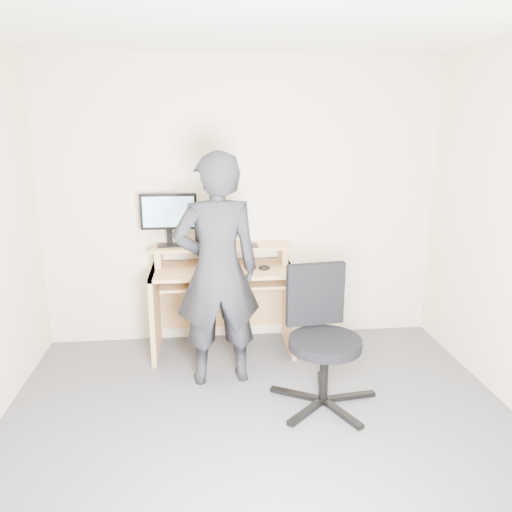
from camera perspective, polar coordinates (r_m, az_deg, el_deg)
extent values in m
plane|color=#56565B|center=(3.26, 1.28, -21.30)|extent=(3.50, 3.50, 0.00)
cube|color=beige|center=(4.43, -1.53, 6.04)|extent=(3.50, 0.02, 2.50)
cube|color=white|center=(2.70, 1.62, 27.12)|extent=(3.50, 3.50, 0.02)
cube|color=tan|center=(4.37, -11.43, -6.27)|extent=(0.04, 0.60, 0.75)
cube|color=tan|center=(4.41, 3.82, -5.80)|extent=(0.04, 0.60, 0.75)
cube|color=tan|center=(4.24, -3.85, -1.53)|extent=(1.20, 0.60, 0.03)
cube|color=tan|center=(4.19, -3.78, -3.08)|extent=(1.02, 0.38, 0.02)
cube|color=tan|center=(4.37, -11.04, -0.04)|extent=(0.05, 0.28, 0.15)
cube|color=tan|center=(4.41, 3.07, 0.34)|extent=(0.05, 0.28, 0.15)
cube|color=tan|center=(4.34, -3.97, 1.08)|extent=(1.20, 0.30, 0.02)
cube|color=tan|center=(4.60, -3.93, -4.25)|extent=(1.20, 0.03, 0.65)
cube|color=black|center=(4.36, -9.79, 1.23)|extent=(0.21, 0.13, 0.01)
cube|color=black|center=(4.37, -9.81, 2.24)|extent=(0.05, 0.04, 0.13)
cube|color=black|center=(4.30, -9.96, 5.03)|extent=(0.48, 0.04, 0.31)
cube|color=#86CDE8|center=(4.28, -9.98, 4.99)|extent=(0.43, 0.01, 0.26)
cube|color=black|center=(4.32, -6.30, 2.49)|extent=(0.10, 0.14, 0.20)
cylinder|color=#B8B8BD|center=(4.32, -3.62, 2.40)|extent=(0.09, 0.09, 0.18)
cube|color=black|center=(4.30, -0.26, 1.22)|extent=(0.07, 0.13, 0.01)
cube|color=black|center=(4.28, -6.55, 1.22)|extent=(0.05, 0.05, 0.03)
torus|color=silver|center=(4.40, -5.48, 1.49)|extent=(0.19, 0.19, 0.06)
cube|color=black|center=(4.17, -4.47, -2.81)|extent=(0.46, 0.18, 0.03)
ellipsoid|color=black|center=(4.16, 0.96, -1.33)|extent=(0.11, 0.09, 0.04)
cube|color=black|center=(3.77, 10.63, -15.48)|extent=(0.39, 0.10, 0.03)
cube|color=black|center=(3.87, 7.52, -14.45)|extent=(0.12, 0.38, 0.03)
cube|color=black|center=(3.75, 4.58, -15.44)|extent=(0.36, 0.23, 0.03)
cube|color=black|center=(3.55, 5.79, -17.28)|extent=(0.31, 0.30, 0.03)
cube|color=black|center=(3.57, 9.77, -17.29)|extent=(0.21, 0.37, 0.03)
cylinder|color=black|center=(3.60, 7.78, -13.06)|extent=(0.06, 0.06, 0.40)
cylinder|color=black|center=(3.50, 7.91, -9.86)|extent=(0.50, 0.50, 0.07)
cube|color=black|center=(3.59, 6.80, -4.34)|extent=(0.43, 0.11, 0.45)
imported|color=black|center=(3.69, -4.45, -1.73)|extent=(0.68, 0.49, 1.75)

